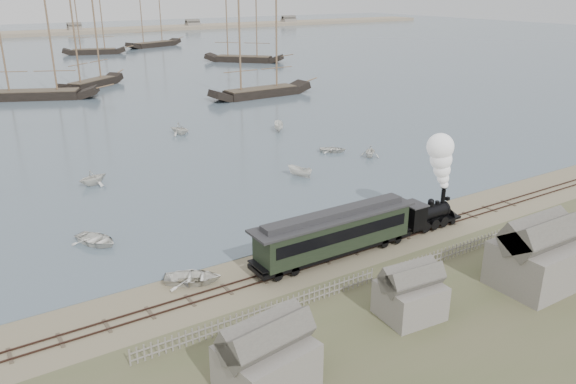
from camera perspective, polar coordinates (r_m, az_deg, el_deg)
ground at (r=47.70m, az=0.27°, el=-6.59°), size 600.00×600.00×0.00m
harbor_water at (r=208.14m, az=-26.69°, el=12.26°), size 600.00×336.00×0.06m
rail_track at (r=46.20m, az=1.63°, el=-7.48°), size 120.00×1.80×0.16m
picket_fence_west at (r=39.57m, az=-2.20°, el=-12.74°), size 19.00×0.10×1.20m
picket_fence_east at (r=50.30m, az=17.21°, el=-6.08°), size 15.00×0.10×1.20m
shed_mid at (r=40.72m, az=12.14°, el=-12.20°), size 4.00×3.50×3.60m
shed_right at (r=47.34m, az=23.58°, el=-8.67°), size 6.00×5.00×5.10m
locomotive at (r=53.94m, az=15.11°, el=0.54°), size 6.91×2.58×8.61m
passenger_coach at (r=46.81m, az=4.74°, el=-4.06°), size 15.19×2.93×3.69m
beached_dinghy at (r=44.19m, az=-9.64°, el=-8.56°), size 4.91×5.38×0.91m
rowboat_0 at (r=52.38m, az=-18.91°, el=-4.59°), size 5.24×4.73×0.89m
rowboat_1 at (r=67.70m, az=-19.23°, el=1.41°), size 3.92×4.22×1.82m
rowboat_2 at (r=66.84m, az=1.19°, el=2.09°), size 3.49×2.56×1.27m
rowboat_3 at (r=77.18m, az=4.57°, el=4.33°), size 4.22×4.46×0.75m
rowboat_4 at (r=75.43m, az=8.34°, el=4.12°), size 3.87×3.90×1.56m
rowboat_5 at (r=88.31m, az=-0.96°, el=6.66°), size 3.86×3.01×1.41m
rowboat_7 at (r=87.70m, az=-10.96°, el=6.34°), size 4.48×4.28×1.83m
schooner_2 at (r=123.55m, az=-24.81°, el=13.15°), size 23.92×14.81×20.00m
schooner_3 at (r=133.45m, az=-19.72°, el=14.21°), size 16.99×14.37×20.00m
schooner_4 at (r=115.64m, az=-2.83°, el=14.55°), size 22.46×5.93×20.00m
schooner_5 at (r=171.14m, az=-4.59°, el=16.37°), size 20.47×20.30×20.00m
schooner_8 at (r=200.63m, az=-19.38°, el=15.91°), size 20.22×10.32×20.00m
schooner_9 at (r=219.92m, az=-13.64°, el=16.75°), size 23.57×13.45×20.00m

